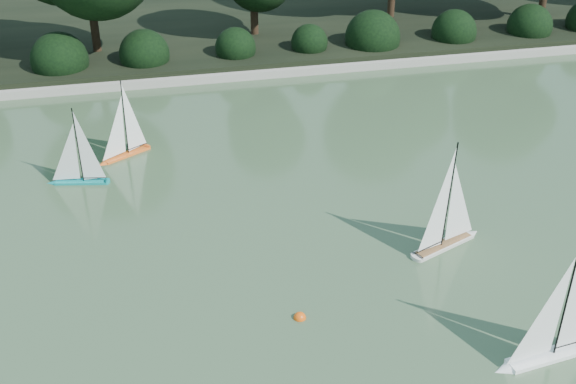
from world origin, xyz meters
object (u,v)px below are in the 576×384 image
at_px(sailboat_white_a, 546,340).
at_px(sailboat_teal, 75,171).
at_px(sailboat_white_b, 450,228).
at_px(race_buoy, 300,318).
at_px(sailboat_orange, 121,145).

xyz_separation_m(sailboat_white_a, sailboat_teal, (-5.49, 5.75, -0.07)).
xyz_separation_m(sailboat_white_a, sailboat_white_b, (-0.07, 2.54, -0.01)).
distance_m(sailboat_white_b, sailboat_teal, 6.30).
height_order(sailboat_white_b, sailboat_teal, sailboat_white_b).
bearing_deg(sailboat_teal, race_buoy, -56.68).
bearing_deg(sailboat_white_b, sailboat_orange, 138.77).
bearing_deg(sailboat_orange, sailboat_white_b, -41.23).
bearing_deg(sailboat_white_a, race_buoy, 152.04).
relative_size(sailboat_white_a, sailboat_orange, 1.24).
distance_m(sailboat_orange, sailboat_teal, 1.16).
bearing_deg(race_buoy, sailboat_teal, 123.32).
distance_m(sailboat_white_a, sailboat_white_b, 2.54).
bearing_deg(sailboat_white_b, race_buoy, -155.77).
bearing_deg(sailboat_orange, sailboat_teal, -133.86).
bearing_deg(sailboat_orange, sailboat_white_a, -54.56).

